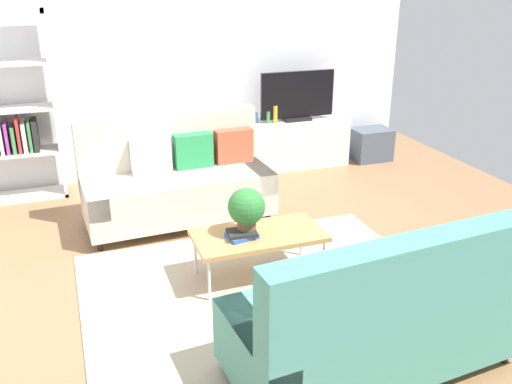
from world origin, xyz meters
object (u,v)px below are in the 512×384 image
at_px(storage_trunk, 371,144).
at_px(potted_plant, 247,209).
at_px(bottle_0, 268,117).
at_px(bottle_1, 275,114).
at_px(coffee_table, 259,236).
at_px(bookshelf, 3,118).
at_px(tv, 297,97).
at_px(couch_beige, 177,179).
at_px(table_book_0, 242,236).
at_px(couch_green, 378,317).
at_px(tv_console, 296,143).
at_px(vase_0, 253,118).

bearing_deg(storage_trunk, potted_plant, -136.96).
bearing_deg(bottle_0, bottle_1, 0.00).
bearing_deg(storage_trunk, coffee_table, -135.65).
bearing_deg(bookshelf, tv, -0.65).
relative_size(couch_beige, table_book_0, 8.08).
relative_size(couch_beige, couch_green, 0.99).
bearing_deg(coffee_table, bottle_1, 65.87).
height_order(tv_console, bottle_0, bottle_0).
bearing_deg(table_book_0, couch_beige, 99.07).
bearing_deg(vase_0, bottle_1, -18.81).
xyz_separation_m(couch_beige, bottle_1, (1.54, 1.14, 0.30)).
xyz_separation_m(couch_green, tv_console, (1.17, 4.03, -0.12)).
relative_size(potted_plant, bottle_0, 2.65).
distance_m(coffee_table, bottle_1, 2.84).
relative_size(bookshelf, bottle_0, 13.58).
bearing_deg(bottle_1, bottle_0, 180.00).
bearing_deg(tv, tv_console, 90.00).
relative_size(storage_trunk, vase_0, 3.93).
bearing_deg(tv_console, table_book_0, -121.65).
relative_size(vase_0, bottle_1, 0.60).
bearing_deg(bookshelf, table_book_0, -54.49).
relative_size(coffee_table, tv_console, 0.79).
distance_m(storage_trunk, bottle_0, 1.59).
bearing_deg(potted_plant, tv, 58.63).
xyz_separation_m(couch_green, potted_plant, (-0.39, 1.44, 0.21)).
relative_size(couch_green, bookshelf, 0.93).
bearing_deg(coffee_table, bottle_0, 67.71).
bearing_deg(vase_0, table_book_0, -111.26).
distance_m(couch_beige, table_book_0, 1.47).
bearing_deg(storage_trunk, tv_console, 174.81).
bearing_deg(couch_beige, tv_console, -150.27).
relative_size(bookshelf, table_book_0, 8.75).
bearing_deg(bottle_0, coffee_table, -112.29).
bearing_deg(table_book_0, storage_trunk, 42.95).
xyz_separation_m(couch_beige, bottle_0, (1.44, 1.14, 0.27)).
bearing_deg(couch_beige, storage_trunk, -162.66).
bearing_deg(tv_console, bottle_1, -172.78).
xyz_separation_m(couch_green, bottle_0, (0.76, 3.99, 0.28)).
xyz_separation_m(coffee_table, table_book_0, (-0.16, -0.03, 0.04)).
bearing_deg(storage_trunk, vase_0, 174.90).
xyz_separation_m(bookshelf, storage_trunk, (4.62, -0.12, -0.74)).
bearing_deg(potted_plant, coffee_table, -9.75).
relative_size(couch_green, coffee_table, 1.78).
xyz_separation_m(couch_green, bottle_1, (0.86, 3.99, 0.31)).
relative_size(couch_beige, coffee_table, 1.76).
bearing_deg(bottle_0, table_book_0, -115.02).
relative_size(bookshelf, storage_trunk, 4.04).
xyz_separation_m(storage_trunk, potted_plant, (-2.67, -2.49, 0.44)).
relative_size(tv, table_book_0, 4.17).
xyz_separation_m(tv_console, table_book_0, (-1.63, -2.64, 0.12)).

